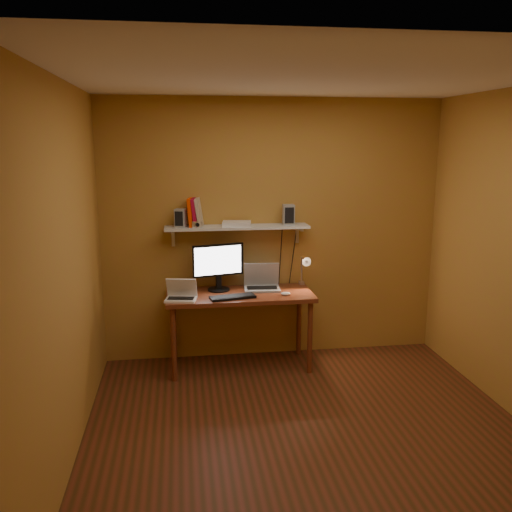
{
  "coord_description": "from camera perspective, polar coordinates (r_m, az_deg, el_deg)",
  "views": [
    {
      "loc": [
        -0.92,
        -3.7,
        2.18
      ],
      "look_at": [
        -0.23,
        1.18,
        1.13
      ],
      "focal_mm": 38.0,
      "sensor_mm": 36.0,
      "label": 1
    }
  ],
  "objects": [
    {
      "name": "monitor",
      "position": [
        5.26,
        -3.98,
        -0.91
      ],
      "size": [
        0.5,
        0.26,
        0.46
      ],
      "rotation": [
        0.0,
        0.0,
        0.24
      ],
      "color": "black",
      "rests_on": "desk"
    },
    {
      "name": "laptop",
      "position": [
        5.35,
        0.62,
        -2.76
      ],
      "size": [
        0.36,
        0.28,
        0.26
      ],
      "rotation": [
        0.0,
        0.0,
        -0.08
      ],
      "color": "#96999E",
      "rests_on": "desk"
    },
    {
      "name": "speaker_left",
      "position": [
        5.22,
        -7.93,
        3.98
      ],
      "size": [
        0.12,
        0.12,
        0.18
      ],
      "primitive_type": "cube",
      "rotation": [
        0.0,
        0.0,
        -0.35
      ],
      "color": "#96999E",
      "rests_on": "wall_shelf"
    },
    {
      "name": "netbook",
      "position": [
        5.03,
        -7.87,
        -3.98
      ],
      "size": [
        0.31,
        0.24,
        0.2
      ],
      "rotation": [
        0.0,
        0.0,
        -0.18
      ],
      "color": "white",
      "rests_on": "desk"
    },
    {
      "name": "keyboard",
      "position": [
        5.05,
        -2.47,
        -4.34
      ],
      "size": [
        0.44,
        0.22,
        0.02
      ],
      "primitive_type": "cube",
      "rotation": [
        0.0,
        0.0,
        0.19
      ],
      "color": "black",
      "rests_on": "desk"
    },
    {
      "name": "desk_lamp",
      "position": [
        5.39,
        5.11,
        -1.15
      ],
      "size": [
        0.09,
        0.23,
        0.38
      ],
      "color": "silver",
      "rests_on": "desk"
    },
    {
      "name": "room",
      "position": [
        3.91,
        5.82,
        -1.07
      ],
      "size": [
        3.44,
        3.24,
        2.64
      ],
      "color": "maroon",
      "rests_on": "ground"
    },
    {
      "name": "router",
      "position": [
        5.25,
        -2.04,
        3.42
      ],
      "size": [
        0.3,
        0.22,
        0.05
      ],
      "primitive_type": "cube",
      "rotation": [
        0.0,
        0.0,
        -0.15
      ],
      "color": "white",
      "rests_on": "wall_shelf"
    },
    {
      "name": "shelf_camera",
      "position": [
        5.18,
        -6.24,
        3.32
      ],
      "size": [
        0.1,
        0.06,
        0.06
      ],
      "color": "silver",
      "rests_on": "wall_shelf"
    },
    {
      "name": "desk",
      "position": [
        5.24,
        -1.71,
        -4.83
      ],
      "size": [
        1.4,
        0.6,
        0.75
      ],
      "color": "maroon",
      "rests_on": "ground"
    },
    {
      "name": "mouse",
      "position": [
        5.14,
        3.14,
        -3.98
      ],
      "size": [
        0.11,
        0.08,
        0.03
      ],
      "primitive_type": "ellipsoid",
      "rotation": [
        0.0,
        0.0,
        -0.3
      ],
      "color": "white",
      "rests_on": "desk"
    },
    {
      "name": "speaker_right",
      "position": [
        5.33,
        3.44,
        4.37
      ],
      "size": [
        0.11,
        0.11,
        0.2
      ],
      "primitive_type": "cube",
      "rotation": [
        0.0,
        0.0,
        -0.04
      ],
      "color": "#96999E",
      "rests_on": "wall_shelf"
    },
    {
      "name": "books",
      "position": [
        5.24,
        -6.44,
        4.59
      ],
      "size": [
        0.17,
        0.19,
        0.27
      ],
      "color": "#F03600",
      "rests_on": "wall_shelf"
    },
    {
      "name": "wall_shelf",
      "position": [
        5.27,
        -1.99,
        3.03
      ],
      "size": [
        1.4,
        0.25,
        0.21
      ],
      "color": "silver",
      "rests_on": "room"
    }
  ]
}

